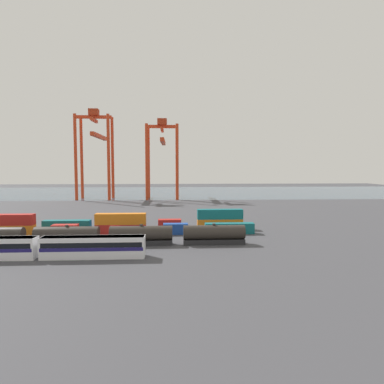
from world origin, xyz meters
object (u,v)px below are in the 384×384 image
freight_tank_row (104,236)px  gantry_crane_west (96,145)px  shipping_container_5 (176,229)px  passenger_train (39,247)px  shipping_container_3 (121,229)px  gantry_crane_central (162,150)px  shipping_container_6 (229,228)px

freight_tank_row → gantry_crane_west: size_ratio=1.29×
shipping_container_5 → passenger_train: bearing=-139.8°
shipping_container_3 → gantry_crane_central: gantry_crane_central is taller
passenger_train → shipping_container_5: size_ratio=6.27×
shipping_container_3 → gantry_crane_central: size_ratio=0.29×
passenger_train → gantry_crane_west: gantry_crane_west is taller
shipping_container_3 → shipping_container_5: (13.30, 0.00, 0.00)m
shipping_container_6 → gantry_crane_west: size_ratio=0.26×
passenger_train → gantry_crane_central: 120.77m
shipping_container_5 → gantry_crane_central: (-6.28, 96.25, 24.07)m
gantry_crane_west → gantry_crane_central: bearing=0.3°
shipping_container_3 → passenger_train: bearing=-118.6°
gantry_crane_west → gantry_crane_central: 34.62m
shipping_container_5 → gantry_crane_central: size_ratio=0.15×
freight_tank_row → shipping_container_6: freight_tank_row is taller
gantry_crane_west → shipping_container_6: bearing=-60.6°
gantry_crane_west → gantry_crane_central: size_ratio=1.11×
shipping_container_3 → shipping_container_5: same height
shipping_container_3 → shipping_container_5: bearing=0.0°
shipping_container_3 → gantry_crane_central: 99.46m
shipping_container_5 → shipping_container_6: bearing=0.0°
shipping_container_6 → shipping_container_3: bearing=180.0°
freight_tank_row → gantry_crane_central: size_ratio=1.44×
passenger_train → shipping_container_6: size_ratio=3.13×
passenger_train → shipping_container_3: bearing=61.4°
passenger_train → shipping_container_5: bearing=40.2°
shipping_container_5 → shipping_container_6: 13.30m
passenger_train → freight_tank_row: 13.66m
passenger_train → gantry_crane_central: bearing=81.1°
shipping_container_5 → shipping_container_6: same height
passenger_train → gantry_crane_central: gantry_crane_central is taller
passenger_train → gantry_crane_west: (-16.17, 116.93, 25.64)m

